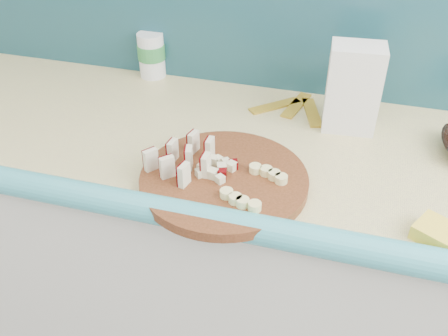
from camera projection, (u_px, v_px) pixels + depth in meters
name	position (u px, v px, depth m)	size (l,w,h in m)	color
kitchen_counter	(205.00, 262.00, 1.48)	(2.20, 0.63, 0.91)	silver
cutting_board	(224.00, 180.00, 1.04)	(0.35, 0.35, 0.02)	#3F220D
apple_wedges	(184.00, 158.00, 1.05)	(0.14, 0.15, 0.05)	beige
apple_chunks	(215.00, 169.00, 1.04)	(0.05, 0.05, 0.02)	beige
banana_slices	(255.00, 186.00, 1.00)	(0.12, 0.15, 0.02)	#ECE090
flour_bag	(353.00, 88.00, 1.17)	(0.12, 0.09, 0.21)	silver
canister	(151.00, 54.00, 1.43)	(0.08, 0.08, 0.13)	white
sponge	(443.00, 236.00, 0.90)	(0.10, 0.07, 0.03)	yellow
banana_peel	(294.00, 108.00, 1.31)	(0.20, 0.17, 0.01)	gold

